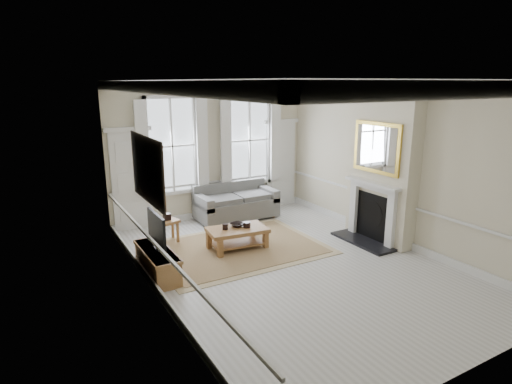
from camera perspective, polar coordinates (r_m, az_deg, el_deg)
floor at (r=8.27m, az=4.77°, el=-9.65°), size 7.20×7.20×0.00m
ceiling at (r=7.55m, az=5.33°, el=14.61°), size 7.20×7.20×0.00m
back_wall at (r=10.83m, az=-5.93°, el=5.50°), size 5.20×0.00×5.20m
left_wall at (r=6.64m, az=-13.73°, el=-0.55°), size 0.00×7.20×7.20m
right_wall at (r=9.44m, az=18.14°, el=3.54°), size 0.00×7.20×7.20m
window_left at (r=10.38m, az=-11.17°, el=6.03°), size 1.26×0.20×2.20m
window_right at (r=11.22m, az=-0.92°, el=6.92°), size 1.26×0.20×2.20m
door_left at (r=10.25m, az=-16.27°, el=1.36°), size 0.90×0.08×2.30m
door_right at (r=11.86m, az=3.31°, el=3.64°), size 0.90×0.08×2.30m
painting at (r=6.85m, az=-14.30°, el=2.88°), size 0.05×1.66×1.06m
chimney_breast at (r=9.45m, az=16.53°, el=3.66°), size 0.35×1.70×3.38m
hearth at (r=9.60m, az=14.04°, el=-6.41°), size 0.55×1.50×0.05m
fireplace at (r=9.51m, az=15.17°, el=-2.18°), size 0.21×1.45×1.33m
mirror at (r=9.24m, az=15.75°, el=5.69°), size 0.06×1.26×1.06m
sofa at (r=10.85m, az=-2.79°, el=-1.61°), size 2.01×0.98×0.90m
side_table at (r=9.42m, az=-11.72°, el=-4.27°), size 0.51×0.51×0.50m
rug at (r=9.00m, az=-2.49°, el=-7.48°), size 3.50×2.60×0.02m
coffee_table at (r=8.87m, az=-2.51°, el=-5.33°), size 1.27×0.83×0.45m
ceramic_pot_a at (r=8.76m, az=-4.13°, el=-4.64°), size 0.12×0.12×0.12m
ceramic_pot_b at (r=8.87m, az=-1.23°, el=-4.38°), size 0.15×0.15×0.11m
bowl at (r=8.94m, az=-2.53°, el=-4.38°), size 0.34×0.34×0.07m
tv_stand at (r=7.93m, az=-13.00°, el=-9.16°), size 0.44×1.36×0.49m
tv at (r=7.71m, az=-13.11°, el=-4.78°), size 0.08×0.90×0.68m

